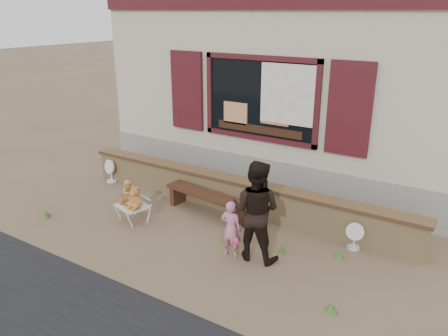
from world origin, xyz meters
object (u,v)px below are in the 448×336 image
Objects in this scene: teddy_bear_left at (128,192)px; teddy_bear_right at (136,197)px; folding_chair at (133,207)px; bench at (206,198)px; child at (231,229)px; adult at (256,211)px.

teddy_bear_left is 0.28m from teddy_bear_right.
bench is at bearing 62.20° from folding_chair.
teddy_bear_right is (-0.84, -1.01, 0.21)m from bench.
teddy_bear_right is 2.04m from child.
child is at bearing 15.95° from teddy_bear_right.
teddy_bear_left is (-0.13, 0.04, 0.25)m from folding_chair.
bench is at bearing 67.61° from teddy_bear_right.
adult is (1.55, -0.89, 0.48)m from bench.
adult is (0.34, 0.17, 0.33)m from child.
teddy_bear_right is (0.27, -0.08, 0.00)m from teddy_bear_left.
teddy_bear_left is at bearing -133.15° from bench.
adult is at bearing -23.04° from bench.
adult is (2.38, 0.12, 0.27)m from teddy_bear_right.
child reaches higher than teddy_bear_left.
adult reaches higher than teddy_bear_left.
bench is 4.08× the size of teddy_bear_right.
folding_chair is 0.67× the size of child.
child is at bearing 20.33° from adult.
teddy_bear_right is at bearing -2.91° from adult.
teddy_bear_right is 0.46× the size of child.
child is at bearing 14.04° from teddy_bear_left.
folding_chair is at bearing -128.22° from bench.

